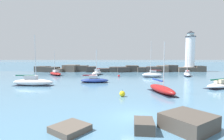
% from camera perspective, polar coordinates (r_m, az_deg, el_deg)
% --- Properties ---
extents(ground_plane, '(600.00, 600.00, 0.00)m').
position_cam_1_polar(ground_plane, '(16.72, 7.63, -14.83)').
color(ground_plane, teal).
extents(open_sea_beyond, '(400.00, 116.00, 0.01)m').
position_cam_1_polar(open_sea_beyond, '(124.73, 0.70, 1.81)').
color(open_sea_beyond, teal).
rests_on(open_sea_beyond, ground).
extents(breakwater_jetty, '(63.07, 7.58, 2.47)m').
position_cam_1_polar(breakwater_jetty, '(64.79, 2.18, 0.35)').
color(breakwater_jetty, '#423D38').
rests_on(breakwater_jetty, ground).
extents(lighthouse, '(4.48, 4.48, 15.18)m').
position_cam_1_polar(lighthouse, '(72.08, 24.12, 4.89)').
color(lighthouse, gray).
rests_on(lighthouse, ground).
extents(foreground_rocks, '(12.76, 4.52, 1.16)m').
position_cam_1_polar(foreground_rocks, '(14.24, 17.06, -16.29)').
color(foreground_rocks, brown).
rests_on(foreground_rocks, ground).
extents(sailboat_moored_0, '(5.35, 2.47, 9.60)m').
position_cam_1_polar(sailboat_moored_0, '(48.25, 12.97, -1.44)').
color(sailboat_moored_0, white).
rests_on(sailboat_moored_0, ground).
extents(sailboat_moored_1, '(7.95, 2.56, 9.56)m').
position_cam_1_polar(sailboat_moored_1, '(36.51, -24.42, -3.51)').
color(sailboat_moored_1, white).
rests_on(sailboat_moored_1, ground).
extents(sailboat_moored_2, '(3.23, 7.19, 7.67)m').
position_cam_1_polar(sailboat_moored_2, '(27.56, 15.89, -6.01)').
color(sailboat_moored_2, maroon).
rests_on(sailboat_moored_2, ground).
extents(sailboat_moored_3, '(5.92, 2.11, 7.04)m').
position_cam_1_polar(sailboat_moored_3, '(37.26, -5.74, -3.26)').
color(sailboat_moored_3, navy).
rests_on(sailboat_moored_3, ground).
extents(sailboat_moored_4, '(5.96, 6.75, 7.21)m').
position_cam_1_polar(sailboat_moored_4, '(54.53, -17.96, -1.04)').
color(sailboat_moored_4, maroon).
rests_on(sailboat_moored_4, ground).
extents(sailboat_moored_5, '(3.43, 7.58, 7.19)m').
position_cam_1_polar(sailboat_moored_5, '(52.84, -4.96, -0.92)').
color(sailboat_moored_5, white).
rests_on(sailboat_moored_5, ground).
extents(sailboat_moored_6, '(4.41, 7.96, 7.79)m').
position_cam_1_polar(sailboat_moored_6, '(55.13, 23.34, -1.14)').
color(sailboat_moored_6, white).
rests_on(sailboat_moored_6, ground).
extents(sailboat_moored_7, '(8.02, 5.47, 7.52)m').
position_cam_1_polar(sailboat_moored_7, '(36.51, 32.40, -4.09)').
color(sailboat_moored_7, white).
rests_on(sailboat_moored_7, ground).
extents(mooring_buoy_orange_near, '(0.79, 0.79, 0.99)m').
position_cam_1_polar(mooring_buoy_orange_near, '(24.29, 3.37, -7.75)').
color(mooring_buoy_orange_near, yellow).
rests_on(mooring_buoy_orange_near, ground).
extents(mooring_buoy_far_side, '(0.57, 0.57, 0.77)m').
position_cam_1_polar(mooring_buoy_far_side, '(47.90, 2.24, -1.90)').
color(mooring_buoy_far_side, red).
rests_on(mooring_buoy_far_side, ground).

